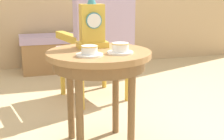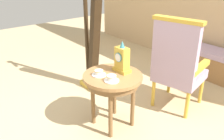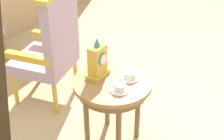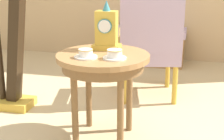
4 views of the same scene
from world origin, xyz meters
The scene contains 5 objects.
side_table centered at (0.07, -0.04, 0.53)m, with size 0.62×0.62×0.61m.
teacup_left centered at (-0.01, -0.15, 0.63)m, with size 0.15×0.15×0.06m.
teacup_right centered at (0.17, -0.13, 0.64)m, with size 0.15×0.15×0.06m.
mantel_clock centered at (0.06, 0.09, 0.74)m, with size 0.19×0.11×0.34m.
armchair centered at (0.27, 0.76, 0.59)m, with size 0.64×0.63×1.14m.
Camera 3 is at (-1.74, -1.18, 2.04)m, focal length 53.48 mm.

